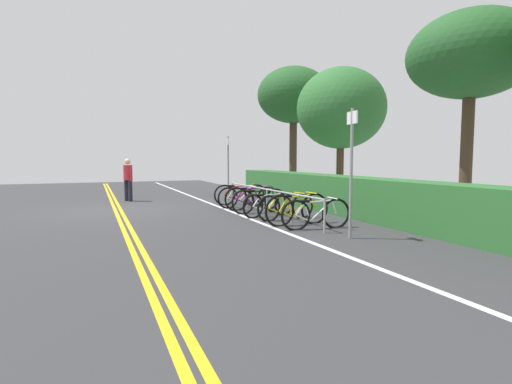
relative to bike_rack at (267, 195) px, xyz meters
The scene contains 20 objects.
ground_plane 4.71m from the bike_rack, 125.03° to the right, with size 29.94×12.82×0.05m, color #353538.
centre_line_yellow_inner 4.77m from the bike_rack, 124.47° to the right, with size 26.95×0.10×0.00m, color gold.
centre_line_yellow_outer 4.64m from the bike_rack, 125.60° to the right, with size 26.95×0.10×0.00m, color gold.
bike_lane_stripe_white 2.84m from the bike_rack, 164.61° to the right, with size 26.95×0.12×0.00m, color white.
bike_rack is the anchor object (origin of this frame).
bicycle_0 2.50m from the bike_rack, behind, with size 0.60×1.77×0.74m.
bicycle_1 1.81m from the bike_rack, behind, with size 0.46×1.68×0.72m.
bicycle_2 1.14m from the bike_rack, behind, with size 0.46×1.78×0.76m.
bicycle_3 0.45m from the bike_rack, behind, with size 0.46×1.76×0.74m.
bicycle_4 0.42m from the bike_rack, 15.81° to the right, with size 0.55×1.69×0.69m.
bicycle_5 1.04m from the bike_rack, ahead, with size 0.46×1.74×0.71m.
bicycle_6 1.85m from the bike_rack, ahead, with size 0.46×1.73×0.79m.
bicycle_7 2.50m from the bike_rack, ahead, with size 0.46×1.69×0.72m.
pedestrian 6.09m from the bike_rack, 146.97° to the right, with size 0.44×0.32×1.57m.
sign_post_near 3.92m from the bike_rack, behind, with size 0.36×0.10×2.38m.
sign_post_far 3.77m from the bike_rack, ahead, with size 0.36×0.07×2.54m.
hedge_backdrop 2.62m from the bike_rack, 55.12° to the left, with size 14.96×0.98×1.07m, color #2D6B30.
tree_near_left 6.62m from the bike_rack, 144.70° to the left, with size 2.97×2.97×5.31m.
tree_mid 4.56m from the bike_rack, 112.56° to the left, with size 3.01×3.01×4.65m.
tree_far_right 6.08m from the bike_rack, 51.93° to the left, with size 2.96×2.96×5.06m.
Camera 1 is at (12.69, -0.65, 1.58)m, focal length 27.57 mm.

